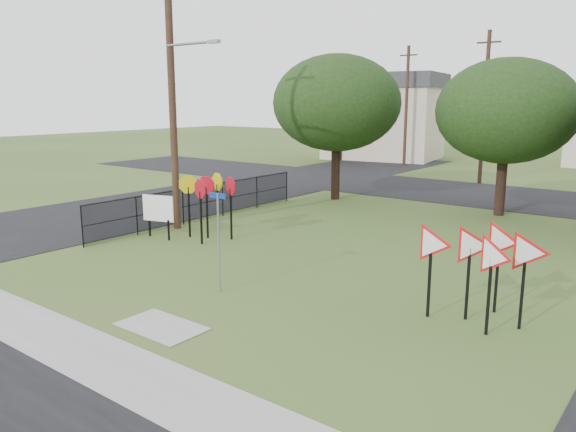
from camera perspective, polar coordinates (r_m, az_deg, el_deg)
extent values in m
plane|color=#36501E|center=(14.72, -5.46, -8.28)|extent=(140.00, 140.00, 0.00)
cube|color=gray|center=(12.24, -19.38, -13.15)|extent=(30.00, 1.60, 0.02)
cube|color=#36501E|center=(11.72, -24.44, -14.74)|extent=(30.00, 0.80, 0.02)
cube|color=black|center=(29.83, -9.20, 1.90)|extent=(8.00, 50.00, 0.02)
cube|color=black|center=(31.91, 19.87, 1.99)|extent=(60.00, 8.00, 0.02)
cube|color=gray|center=(13.20, -12.73, -10.90)|extent=(2.00, 1.20, 0.02)
cylinder|color=gray|center=(14.88, -7.05, -2.73)|extent=(0.05, 0.05, 2.66)
cube|color=navy|center=(14.61, -7.17, 2.05)|extent=(0.55, 0.05, 0.14)
cube|color=black|center=(20.82, -8.21, 0.30)|extent=(0.06, 0.06, 1.88)
cube|color=black|center=(20.49, -5.81, 0.18)|extent=(0.06, 0.06, 1.88)
cube|color=black|center=(19.97, -8.82, -0.20)|extent=(0.06, 0.06, 1.88)
cube|color=black|center=(21.10, -10.01, 0.40)|extent=(0.06, 0.06, 1.88)
cube|color=black|center=(21.60, -7.13, 0.75)|extent=(0.06, 0.06, 1.88)
cube|color=black|center=(13.58, 14.16, -6.47)|extent=(0.06, 0.06, 1.73)
cube|color=black|center=(13.66, 17.79, -6.57)|extent=(0.06, 0.06, 1.73)
cube|color=black|center=(12.94, 19.72, -7.73)|extent=(0.06, 0.06, 1.73)
cube|color=black|center=(14.33, 20.44, -5.89)|extent=(0.06, 0.06, 1.73)
cube|color=black|center=(13.52, 22.70, -7.12)|extent=(0.06, 0.06, 1.73)
cube|color=black|center=(21.64, -13.88, -1.02)|extent=(0.05, 0.05, 0.75)
cube|color=black|center=(20.83, -12.03, -1.43)|extent=(0.05, 0.05, 0.75)
cube|color=white|center=(21.08, -13.07, 0.77)|extent=(1.25, 0.39, 0.96)
cylinder|color=#442B1F|center=(22.24, -11.68, 11.43)|extent=(0.28, 0.28, 10.00)
cylinder|color=gray|center=(21.37, -9.92, 16.87)|extent=(2.40, 0.10, 0.10)
cube|color=gray|center=(20.50, -7.55, 17.17)|extent=(0.50, 0.18, 0.12)
cylinder|color=#442B1F|center=(35.95, 19.33, 10.25)|extent=(0.24, 0.24, 9.00)
cube|color=#442B1F|center=(36.09, 19.75, 16.28)|extent=(1.40, 0.10, 0.10)
cylinder|color=#442B1F|center=(44.55, 11.93, 10.81)|extent=(0.24, 0.24, 9.00)
cube|color=#442B1F|center=(44.67, 12.14, 15.69)|extent=(1.40, 0.10, 0.10)
cylinder|color=black|center=(20.55, -20.20, -1.00)|extent=(0.05, 0.05, 1.50)
cylinder|color=black|center=(21.82, -15.11, 0.03)|extent=(0.05, 0.05, 1.50)
cylinder|color=black|center=(23.25, -10.61, 0.94)|extent=(0.05, 0.05, 1.50)
cylinder|color=black|center=(24.81, -6.66, 1.73)|extent=(0.05, 0.05, 1.50)
cylinder|color=black|center=(26.48, -3.18, 2.43)|extent=(0.05, 0.05, 1.50)
cylinder|color=black|center=(28.24, -0.13, 3.03)|extent=(0.05, 0.05, 1.50)
cube|color=black|center=(23.90, -8.62, 3.02)|extent=(0.03, 11.50, 0.03)
cube|color=black|center=(24.02, -8.57, 1.35)|extent=(0.03, 11.50, 0.03)
cube|color=black|center=(24.02, -8.57, 1.35)|extent=(0.01, 11.50, 1.50)
cube|color=beige|center=(49.97, 9.72, 9.25)|extent=(10.08, 8.46, 6.00)
cube|color=#3C3D41|center=(49.96, 9.86, 13.37)|extent=(10.58, 8.88, 1.20)
cylinder|color=black|center=(28.86, 4.84, 4.30)|extent=(0.44, 0.44, 2.62)
ellipsoid|color=black|center=(28.62, 4.96, 11.37)|extent=(6.40, 6.40, 4.80)
cylinder|color=black|center=(26.42, 20.79, 2.70)|extent=(0.44, 0.44, 2.45)
ellipsoid|color=black|center=(26.15, 21.32, 9.91)|extent=(6.00, 6.00, 4.50)
cylinder|color=black|center=(47.62, 5.22, 7.32)|extent=(0.44, 0.44, 2.80)
ellipsoid|color=black|center=(47.49, 5.31, 11.87)|extent=(6.80, 6.80, 5.10)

